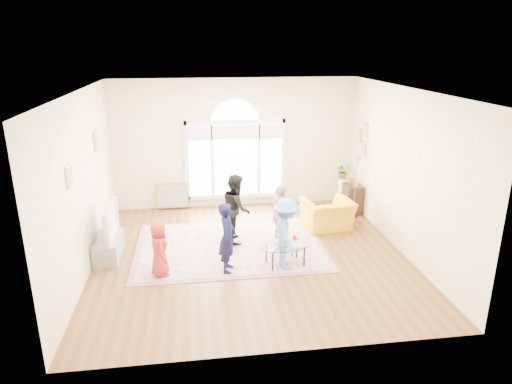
{
  "coord_description": "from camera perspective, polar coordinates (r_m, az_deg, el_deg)",
  "views": [
    {
      "loc": [
        -1.03,
        -8.09,
        3.99
      ],
      "look_at": [
        0.14,
        0.3,
        1.21
      ],
      "focal_mm": 32.0,
      "sensor_mm": 36.0,
      "label": 1
    }
  ],
  "objects": [
    {
      "name": "ground",
      "position": [
        9.08,
        -0.64,
        -7.9
      ],
      "size": [
        6.0,
        6.0,
        0.0
      ],
      "primitive_type": "plane",
      "color": "brown",
      "rests_on": "ground"
    },
    {
      "name": "child_navy",
      "position": [
        8.21,
        -3.59,
        -5.7
      ],
      "size": [
        0.4,
        0.53,
        1.3
      ],
      "primitive_type": "imported",
      "rotation": [
        0.0,
        0.0,
        1.37
      ],
      "color": "black",
      "rests_on": "area_rug"
    },
    {
      "name": "coffee_table",
      "position": [
        8.56,
        3.68,
        -6.68
      ],
      "size": [
        1.08,
        0.79,
        0.54
      ],
      "rotation": [
        0.0,
        0.0,
        0.18
      ],
      "color": "silver",
      "rests_on": "ground"
    },
    {
      "name": "rug_border",
      "position": [
        9.45,
        -3.31,
        -6.8
      ],
      "size": [
        3.8,
        2.8,
        0.01
      ],
      "primitive_type": "cube",
      "color": "#9C6470",
      "rests_on": "ground"
    },
    {
      "name": "tv_console",
      "position": [
        9.36,
        -17.94,
        -6.59
      ],
      "size": [
        0.45,
        1.0,
        0.42
      ],
      "primitive_type": "cube",
      "color": "gray",
      "rests_on": "ground"
    },
    {
      "name": "child_black",
      "position": [
        9.42,
        -2.47,
        -2.04
      ],
      "size": [
        0.55,
        0.71,
        1.44
      ],
      "primitive_type": "imported",
      "rotation": [
        0.0,
        0.0,
        1.56
      ],
      "color": "black",
      "rests_on": "area_rug"
    },
    {
      "name": "television",
      "position": [
        9.16,
        -18.22,
        -3.54
      ],
      "size": [
        0.17,
        1.13,
        0.65
      ],
      "color": "black",
      "rests_on": "tv_console"
    },
    {
      "name": "child_blue",
      "position": [
        8.35,
        3.79,
        -5.21
      ],
      "size": [
        0.5,
        0.86,
        1.33
      ],
      "primitive_type": "imported",
      "rotation": [
        0.0,
        0.0,
        1.57
      ],
      "color": "#5998E1",
      "rests_on": "area_rug"
    },
    {
      "name": "room_shell",
      "position": [
        11.24,
        -2.47,
        5.71
      ],
      "size": [
        6.0,
        6.0,
        6.0
      ],
      "color": "beige",
      "rests_on": "ground"
    },
    {
      "name": "leaning_picture",
      "position": [
        11.71,
        -10.35,
        -2.06
      ],
      "size": [
        0.8,
        0.14,
        0.62
      ],
      "primitive_type": "cube",
      "rotation": [
        -0.14,
        0.0,
        0.0
      ],
      "color": "tan",
      "rests_on": "ground"
    },
    {
      "name": "potted_plant",
      "position": [
        11.76,
        10.84,
        2.6
      ],
      "size": [
        0.39,
        0.34,
        0.4
      ],
      "primitive_type": "imported",
      "rotation": [
        0.0,
        0.0,
        0.1
      ],
      "color": "#33722D",
      "rests_on": "plant_pedestal"
    },
    {
      "name": "plant_pedestal",
      "position": [
        11.92,
        10.69,
        0.07
      ],
      "size": [
        0.2,
        0.2,
        0.7
      ],
      "primitive_type": "cylinder",
      "color": "white",
      "rests_on": "ground"
    },
    {
      "name": "side_cabinet",
      "position": [
        11.42,
        11.99,
        -0.83
      ],
      "size": [
        0.4,
        0.5,
        0.7
      ],
      "primitive_type": "cube",
      "color": "black",
      "rests_on": "ground"
    },
    {
      "name": "area_rug",
      "position": [
        9.45,
        -3.31,
        -6.77
      ],
      "size": [
        3.6,
        2.6,
        0.02
      ],
      "primitive_type": "cube",
      "color": "beige",
      "rests_on": "ground"
    },
    {
      "name": "child_red",
      "position": [
        8.29,
        -12.01,
        -6.98
      ],
      "size": [
        0.43,
        0.56,
        1.01
      ],
      "primitive_type": "imported",
      "rotation": [
        0.0,
        0.0,
        1.81
      ],
      "color": "#AA2C26",
      "rests_on": "area_rug"
    },
    {
      "name": "armchair",
      "position": [
        10.34,
        8.95,
        -2.77
      ],
      "size": [
        1.14,
        1.03,
        0.67
      ],
      "primitive_type": "imported",
      "rotation": [
        0.0,
        0.0,
        3.28
      ],
      "color": "yellow",
      "rests_on": "ground"
    },
    {
      "name": "floor_lamp",
      "position": [
        10.88,
        12.49,
        3.33
      ],
      "size": [
        0.32,
        0.32,
        1.51
      ],
      "color": "black",
      "rests_on": "ground"
    },
    {
      "name": "child_pink",
      "position": [
        9.17,
        3.09,
        -3.04
      ],
      "size": [
        0.43,
        0.81,
        1.31
      ],
      "primitive_type": "imported",
      "rotation": [
        0.0,
        0.0,
        1.71
      ],
      "color": "#F4B2CA",
      "rests_on": "area_rug"
    }
  ]
}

